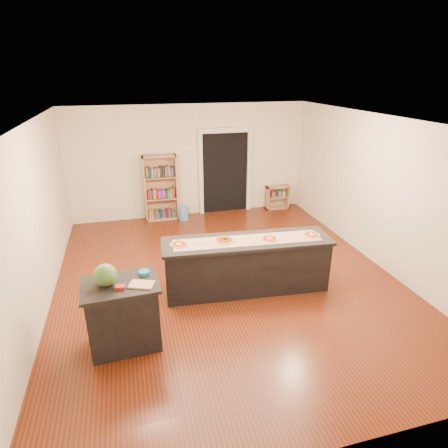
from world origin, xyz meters
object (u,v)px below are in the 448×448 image
object	(u,v)px
side_counter	(124,314)
waste_bin	(184,213)
bookshelf	(161,188)
watermelon	(105,275)
kitchen_island	(246,265)
low_shelf	(277,197)

from	to	relation	value
side_counter	waste_bin	size ratio (longest dim) A/B	2.74
bookshelf	watermelon	world-z (taller)	bookshelf
side_counter	waste_bin	bearing A→B (deg)	68.12
watermelon	side_counter	bearing A→B (deg)	1.27
side_counter	watermelon	world-z (taller)	watermelon
kitchen_island	low_shelf	bearing A→B (deg)	65.37
side_counter	waste_bin	xyz separation A→B (m)	(1.53, 4.44, -0.31)
low_shelf	bookshelf	bearing A→B (deg)	-179.82
kitchen_island	waste_bin	distance (m)	3.56
kitchen_island	bookshelf	xyz separation A→B (m)	(-1.04, 3.71, 0.35)
low_shelf	watermelon	xyz separation A→B (m)	(-4.31, -4.66, 0.80)
waste_bin	watermelon	world-z (taller)	watermelon
waste_bin	watermelon	distance (m)	4.85
side_counter	bookshelf	bearing A→B (deg)	74.84
waste_bin	low_shelf	bearing A→B (deg)	4.62
kitchen_island	low_shelf	size ratio (longest dim) A/B	4.44
side_counter	bookshelf	size ratio (longest dim) A/B	0.60
side_counter	low_shelf	bearing A→B (deg)	45.40
watermelon	low_shelf	bearing A→B (deg)	47.21
side_counter	bookshelf	distance (m)	4.76
side_counter	bookshelf	world-z (taller)	bookshelf
side_counter	low_shelf	xyz separation A→B (m)	(4.15, 4.65, -0.17)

